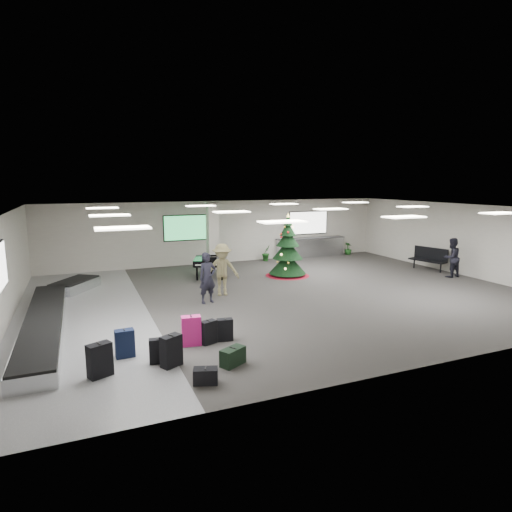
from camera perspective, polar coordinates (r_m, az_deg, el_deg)
name	(u,v)px	position (r m, az deg, el deg)	size (l,w,h in m)	color
ground	(282,294)	(16.15, 3.55, -5.09)	(18.00, 18.00, 0.00)	#312E2C
room_envelope	(266,231)	(16.16, 1.37, 3.35)	(18.02, 14.02, 3.21)	#B2ADA3
baggage_carousel	(52,314)	(14.49, -25.57, -6.96)	(2.28, 9.71, 0.43)	silver
service_counter	(310,247)	(24.11, 7.27, 1.16)	(4.05, 0.65, 1.08)	silver
suitcase_0	(171,351)	(10.15, -11.24, -12.31)	(0.54, 0.45, 0.76)	black
suitcase_1	(158,351)	(10.40, -12.98, -12.24)	(0.41, 0.26, 0.61)	black
pink_suitcase	(191,331)	(11.28, -8.63, -9.82)	(0.53, 0.34, 0.79)	#DE1C80
suitcase_3	(209,332)	(11.35, -6.35, -10.06)	(0.46, 0.35, 0.64)	black
navy_suitcase	(125,343)	(10.92, -17.09, -11.09)	(0.45, 0.28, 0.70)	black
suitcase_5	(100,360)	(10.05, -20.11, -12.91)	(0.57, 0.45, 0.77)	black
green_duffel	(233,356)	(10.11, -3.11, -13.23)	(0.68, 0.56, 0.42)	black
suitcase_7	(225,330)	(11.53, -4.16, -9.77)	(0.44, 0.28, 0.61)	black
black_duffel	(206,376)	(9.33, -6.74, -15.59)	(0.57, 0.43, 0.35)	black
christmas_tree	(288,254)	(19.13, 4.24, 0.21)	(1.97, 1.97, 2.82)	maroon
grand_piano	(210,261)	(18.89, -6.11, -0.70)	(1.87, 2.12, 1.01)	black
bench	(429,258)	(21.93, 22.12, -0.19)	(1.00, 1.80, 1.08)	black
traveler_a	(208,278)	(14.87, -6.48, -2.92)	(0.65, 0.43, 1.78)	black
traveler_b	(222,270)	(15.83, -4.54, -1.83)	(1.25, 0.72, 1.93)	olive
traveler_bench	(452,258)	(20.67, 24.62, -0.20)	(0.85, 0.66, 1.74)	black
potted_plant_left	(266,253)	(22.75, 1.38, 0.44)	(0.48, 0.39, 0.87)	#1C4215
potted_plant_right	(348,248)	(25.29, 12.18, 0.99)	(0.40, 0.40, 0.71)	#1C4215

